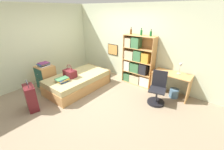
{
  "coord_description": "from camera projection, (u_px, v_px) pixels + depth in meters",
  "views": [
    {
      "loc": [
        2.87,
        -2.76,
        2.41
      ],
      "look_at": [
        0.56,
        0.2,
        0.75
      ],
      "focal_mm": 24.0,
      "sensor_mm": 36.0,
      "label": 1
    }
  ],
  "objects": [
    {
      "name": "bookcase",
      "position": [
        137.0,
        63.0,
        5.04
      ],
      "size": [
        1.05,
        0.36,
        1.66
      ],
      "color": "tan",
      "rests_on": "ground_plane"
    },
    {
      "name": "bottle_green",
      "position": [
        131.0,
        32.0,
        4.8
      ],
      "size": [
        0.07,
        0.07,
        0.22
      ],
      "color": "brown",
      "rests_on": "bookcase"
    },
    {
      "name": "desk",
      "position": [
        171.0,
        80.0,
        4.4
      ],
      "size": [
        1.06,
        0.52,
        0.71
      ],
      "color": "tan",
      "rests_on": "ground_plane"
    },
    {
      "name": "desk_lamp",
      "position": [
        181.0,
        66.0,
        4.18
      ],
      "size": [
        0.16,
        0.11,
        0.38
      ],
      "color": "#ADA89E",
      "rests_on": "desk"
    },
    {
      "name": "suitcase",
      "position": [
        31.0,
        98.0,
        3.82
      ],
      "size": [
        0.5,
        0.34,
        0.8
      ],
      "color": "#5B191E",
      "rests_on": "ground_plane"
    },
    {
      "name": "wall_back",
      "position": [
        126.0,
        43.0,
        5.32
      ],
      "size": [
        10.0,
        0.09,
        2.6
      ],
      "color": "beige",
      "rests_on": "ground_plane"
    },
    {
      "name": "wall_left",
      "position": [
        47.0,
        43.0,
        5.3
      ],
      "size": [
        0.06,
        10.0,
        2.6
      ],
      "color": "beige",
      "rests_on": "ground_plane"
    },
    {
      "name": "waste_bin",
      "position": [
        174.0,
        93.0,
        4.42
      ],
      "size": [
        0.26,
        0.26,
        0.26
      ],
      "color": "slate",
      "rests_on": "ground_plane"
    },
    {
      "name": "bottle_brown",
      "position": [
        141.0,
        33.0,
        4.61
      ],
      "size": [
        0.07,
        0.07,
        0.22
      ],
      "color": "#1E6B2D",
      "rests_on": "bookcase"
    },
    {
      "name": "handbag",
      "position": [
        70.0,
        73.0,
        4.61
      ],
      "size": [
        0.39,
        0.25,
        0.41
      ],
      "color": "maroon",
      "rests_on": "bed"
    },
    {
      "name": "ground_plane",
      "position": [
        94.0,
        95.0,
        4.58
      ],
      "size": [
        14.0,
        14.0,
        0.0
      ],
      "primitive_type": "plane",
      "color": "gray"
    },
    {
      "name": "book_stack_on_bed",
      "position": [
        62.0,
        80.0,
        4.34
      ],
      "size": [
        0.35,
        0.39,
        0.1
      ],
      "color": "#334C84",
      "rests_on": "bed"
    },
    {
      "name": "bottle_clear",
      "position": [
        151.0,
        34.0,
        4.45
      ],
      "size": [
        0.07,
        0.07,
        0.2
      ],
      "color": "#1E6B2D",
      "rests_on": "bookcase"
    },
    {
      "name": "bed",
      "position": [
        79.0,
        82.0,
        4.88
      ],
      "size": [
        1.09,
        2.0,
        0.48
      ],
      "color": "tan",
      "rests_on": "ground_plane"
    },
    {
      "name": "desk_chair",
      "position": [
        157.0,
        93.0,
        4.11
      ],
      "size": [
        0.51,
        0.51,
        0.91
      ],
      "color": "black",
      "rests_on": "ground_plane"
    },
    {
      "name": "magazine_pile_on_dresser",
      "position": [
        43.0,
        64.0,
        4.73
      ],
      "size": [
        0.32,
        0.37,
        0.11
      ],
      "color": "silver",
      "rests_on": "dresser"
    },
    {
      "name": "dresser",
      "position": [
        46.0,
        77.0,
        4.87
      ],
      "size": [
        0.51,
        0.5,
        0.75
      ],
      "color": "tan",
      "rests_on": "ground_plane"
    }
  ]
}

